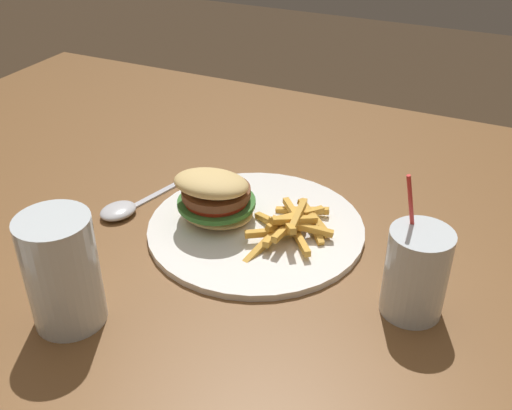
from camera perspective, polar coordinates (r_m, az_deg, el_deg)
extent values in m
cube|color=brown|center=(0.80, -7.83, -8.09)|extent=(1.55, 1.39, 0.03)
cylinder|color=brown|center=(1.78, -15.65, 1.53)|extent=(0.09, 0.09, 0.67)
cylinder|color=white|center=(0.88, 0.00, -2.17)|extent=(0.32, 0.32, 0.01)
ellipsoid|color=#DBB770|center=(0.89, -3.75, -0.59)|extent=(0.11, 0.09, 0.02)
cylinder|color=#38752D|center=(0.88, -3.79, 0.27)|extent=(0.12, 0.12, 0.01)
cylinder|color=red|center=(0.87, -3.80, 0.69)|extent=(0.10, 0.10, 0.01)
cylinder|color=brown|center=(0.87, -3.83, 1.25)|extent=(0.10, 0.10, 0.01)
ellipsoid|color=#DBB770|center=(0.85, -4.29, 2.08)|extent=(0.11, 0.10, 0.04)
cube|color=gold|center=(0.83, 1.41, -2.62)|extent=(0.07, 0.05, 0.01)
cube|color=gold|center=(0.87, 5.51, -1.22)|extent=(0.07, 0.05, 0.03)
cube|color=gold|center=(0.84, 3.93, -1.15)|extent=(0.01, 0.06, 0.02)
cube|color=gold|center=(0.85, 5.60, -2.10)|extent=(0.05, 0.05, 0.03)
cube|color=gold|center=(0.82, 0.34, -4.18)|extent=(0.03, 0.08, 0.03)
cube|color=gold|center=(0.88, 3.49, -0.52)|extent=(0.05, 0.05, 0.01)
cube|color=gold|center=(0.86, 4.36, -0.89)|extent=(0.03, 0.07, 0.02)
cube|color=gold|center=(0.86, 3.37, -1.19)|extent=(0.04, 0.08, 0.03)
cube|color=gold|center=(0.83, 2.81, -2.29)|extent=(0.01, 0.08, 0.02)
cube|color=gold|center=(0.86, 1.51, -1.61)|extent=(0.07, 0.04, 0.02)
cube|color=gold|center=(0.86, 4.47, -0.88)|extent=(0.05, 0.06, 0.01)
cube|color=gold|center=(0.83, 1.58, -2.86)|extent=(0.02, 0.06, 0.02)
cube|color=gold|center=(0.83, 4.25, -3.40)|extent=(0.05, 0.06, 0.02)
cube|color=gold|center=(0.84, 4.45, -2.07)|extent=(0.09, 0.03, 0.03)
cube|color=gold|center=(0.90, 4.43, -0.54)|extent=(0.08, 0.03, 0.02)
cube|color=gold|center=(0.83, 3.06, -1.94)|extent=(0.05, 0.06, 0.03)
cube|color=gold|center=(0.85, 3.14, -1.74)|extent=(0.04, 0.08, 0.03)
cube|color=gold|center=(0.83, 3.70, -1.43)|extent=(0.06, 0.05, 0.02)
cylinder|color=silver|center=(0.72, -17.98, -6.05)|extent=(0.09, 0.09, 0.14)
cylinder|color=gold|center=(0.73, -17.86, -6.64)|extent=(0.07, 0.07, 0.12)
cylinder|color=silver|center=(0.73, 14.99, -6.26)|extent=(0.08, 0.08, 0.11)
cylinder|color=#EFA819|center=(0.74, 14.87, -6.96)|extent=(0.07, 0.07, 0.09)
cylinder|color=red|center=(0.73, 14.76, -3.21)|extent=(0.04, 0.03, 0.18)
ellipsoid|color=silver|center=(0.93, -13.00, -0.54)|extent=(0.06, 0.07, 0.02)
cube|color=silver|center=(0.99, -8.87, 1.30)|extent=(0.04, 0.13, 0.00)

